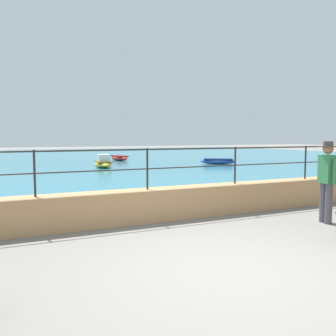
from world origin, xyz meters
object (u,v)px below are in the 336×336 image
(boat_2, at_px, (218,161))
(boat_3, at_px, (119,158))
(person_walking, at_px, (327,178))
(boat_1, at_px, (103,163))

(boat_2, height_order, boat_3, same)
(person_walking, height_order, boat_3, person_walking)
(boat_1, bearing_deg, person_walking, -86.06)
(boat_1, height_order, boat_2, boat_1)
(person_walking, xyz_separation_m, boat_2, (6.34, 14.06, -0.72))
(person_walking, distance_m, boat_2, 15.44)
(boat_1, height_order, boat_3, boat_1)
(boat_3, bearing_deg, person_walking, -94.54)
(boat_1, distance_m, boat_3, 6.04)
(person_walking, relative_size, boat_3, 0.74)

